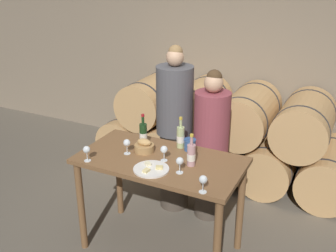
{
  "coord_description": "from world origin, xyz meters",
  "views": [
    {
      "loc": [
        1.41,
        -2.7,
        2.51
      ],
      "look_at": [
        0.0,
        0.15,
        1.2
      ],
      "focal_mm": 42.0,
      "sensor_mm": 36.0,
      "label": 1
    }
  ],
  "objects": [
    {
      "name": "blue_crock",
      "position": [
        0.16,
        0.27,
        1.01
      ],
      "size": [
        0.11,
        0.11,
        0.11
      ],
      "color": "#335693",
      "rests_on": "tasting_table"
    },
    {
      "name": "wine_glass_far_right",
      "position": [
        0.53,
        -0.34,
        1.05
      ],
      "size": [
        0.06,
        0.06,
        0.14
      ],
      "color": "white",
      "rests_on": "tasting_table"
    },
    {
      "name": "wine_glass_right",
      "position": [
        0.26,
        -0.15,
        1.05
      ],
      "size": [
        0.06,
        0.06,
        0.14
      ],
      "color": "white",
      "rests_on": "tasting_table"
    },
    {
      "name": "wine_glass_center",
      "position": [
        0.05,
        -0.02,
        1.05
      ],
      "size": [
        0.06,
        0.06,
        0.14
      ],
      "color": "white",
      "rests_on": "tasting_table"
    },
    {
      "name": "wine_glass_far_left",
      "position": [
        -0.54,
        -0.32,
        1.05
      ],
      "size": [
        0.06,
        0.06,
        0.14
      ],
      "color": "white",
      "rests_on": "tasting_table"
    },
    {
      "name": "ground_plane",
      "position": [
        0.0,
        0.0,
        0.0
      ],
      "size": [
        10.0,
        10.0,
        0.0
      ],
      "primitive_type": "plane",
      "color": "#665E51"
    },
    {
      "name": "tasting_table",
      "position": [
        0.0,
        0.0,
        0.81
      ],
      "size": [
        1.44,
        0.76,
        0.95
      ],
      "color": "brown",
      "rests_on": "ground_plane"
    },
    {
      "name": "person_left",
      "position": [
        -0.2,
        0.71,
        0.91
      ],
      "size": [
        0.38,
        0.38,
        1.8
      ],
      "color": "#4C4238",
      "rests_on": "ground_plane"
    },
    {
      "name": "bread_basket",
      "position": [
        -0.2,
        0.07,
        1.0
      ],
      "size": [
        0.18,
        0.18,
        0.12
      ],
      "color": "#A87F4C",
      "rests_on": "tasting_table"
    },
    {
      "name": "person_right",
      "position": [
        0.21,
        0.71,
        0.8
      ],
      "size": [
        0.36,
        0.36,
        1.6
      ],
      "color": "#4C4238",
      "rests_on": "ground_plane"
    },
    {
      "name": "barrel_stack",
      "position": [
        0.0,
        1.66,
        0.55
      ],
      "size": [
        3.21,
        0.98,
        1.17
      ],
      "color": "tan",
      "rests_on": "ground_plane"
    },
    {
      "name": "wine_bottle_rose",
      "position": [
        0.29,
        0.01,
        1.05
      ],
      "size": [
        0.07,
        0.07,
        0.28
      ],
      "color": "#BC8E93",
      "rests_on": "tasting_table"
    },
    {
      "name": "wine_glass_left",
      "position": [
        -0.31,
        -0.05,
        1.05
      ],
      "size": [
        0.06,
        0.06,
        0.14
      ],
      "color": "white",
      "rests_on": "tasting_table"
    },
    {
      "name": "cheese_plate",
      "position": [
        0.03,
        -0.21,
        0.96
      ],
      "size": [
        0.3,
        0.3,
        0.04
      ],
      "color": "white",
      "rests_on": "tasting_table"
    },
    {
      "name": "wine_bottle_white",
      "position": [
        0.06,
        0.29,
        1.05
      ],
      "size": [
        0.07,
        0.07,
        0.3
      ],
      "color": "#ADBC7F",
      "rests_on": "tasting_table"
    },
    {
      "name": "wine_bottle_red",
      "position": [
        -0.28,
        0.19,
        1.06
      ],
      "size": [
        0.07,
        0.07,
        0.3
      ],
      "color": "#193819",
      "rests_on": "tasting_table"
    },
    {
      "name": "stone_wall_back",
      "position": [
        0.0,
        2.27,
        1.6
      ],
      "size": [
        10.0,
        0.12,
        3.2
      ],
      "color": "gray",
      "rests_on": "ground_plane"
    }
  ]
}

